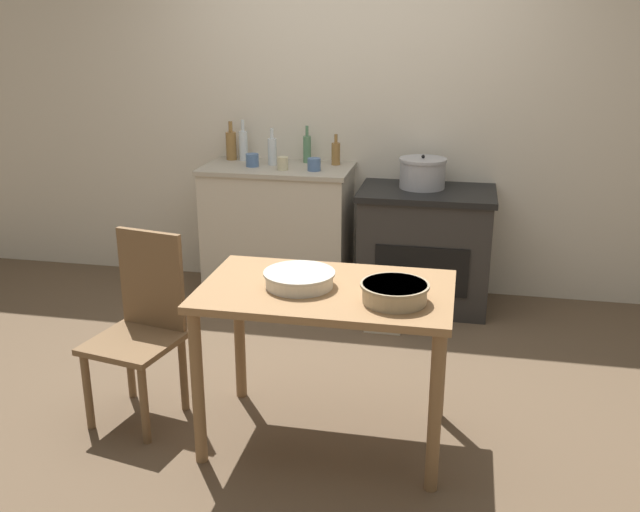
% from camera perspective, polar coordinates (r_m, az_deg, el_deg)
% --- Properties ---
extents(ground_plane, '(14.00, 14.00, 0.00)m').
position_cam_1_polar(ground_plane, '(4.02, -1.08, -9.91)').
color(ground_plane, brown).
extents(wall_back, '(8.00, 0.07, 2.55)m').
position_cam_1_polar(wall_back, '(5.13, 2.77, 11.37)').
color(wall_back, beige).
rests_on(wall_back, ground_plane).
extents(counter_cabinet, '(1.03, 0.58, 0.93)m').
position_cam_1_polar(counter_cabinet, '(5.10, -3.32, 2.05)').
color(counter_cabinet, beige).
rests_on(counter_cabinet, ground_plane).
extents(stove, '(0.91, 0.62, 0.82)m').
position_cam_1_polar(stove, '(4.95, 8.37, 0.65)').
color(stove, '#2D2B28').
rests_on(stove, ground_plane).
extents(work_table, '(1.13, 0.70, 0.77)m').
position_cam_1_polar(work_table, '(3.23, 0.50, -4.43)').
color(work_table, '#997047').
rests_on(work_table, ground_plane).
extents(chair, '(0.47, 0.47, 0.93)m').
position_cam_1_polar(chair, '(3.63, -14.08, -5.28)').
color(chair, brown).
rests_on(chair, ground_plane).
extents(flour_sack, '(0.23, 0.16, 0.30)m').
position_cam_1_polar(flour_sack, '(4.60, 5.13, -4.12)').
color(flour_sack, beige).
rests_on(flour_sack, ground_plane).
extents(stock_pot, '(0.32, 0.32, 0.22)m').
position_cam_1_polar(stock_pot, '(4.87, 8.20, 6.59)').
color(stock_pot, '#A8A8AD').
rests_on(stock_pot, stove).
extents(mixing_bowl_large, '(0.32, 0.32, 0.07)m').
position_cam_1_polar(mixing_bowl_large, '(3.19, -1.67, -1.77)').
color(mixing_bowl_large, silver).
rests_on(mixing_bowl_large, work_table).
extents(mixing_bowl_small, '(0.29, 0.29, 0.08)m').
position_cam_1_polar(mixing_bowl_small, '(3.03, 5.99, -2.86)').
color(mixing_bowl_small, tan).
rests_on(mixing_bowl_small, work_table).
extents(bottle_far_left, '(0.06, 0.06, 0.21)m').
position_cam_1_polar(bottle_far_left, '(5.02, 1.27, 8.24)').
color(bottle_far_left, olive).
rests_on(bottle_far_left, counter_cabinet).
extents(bottle_left, '(0.06, 0.06, 0.26)m').
position_cam_1_polar(bottle_left, '(5.03, -3.85, 8.39)').
color(bottle_left, silver).
rests_on(bottle_left, counter_cabinet).
extents(bottle_mid_left, '(0.08, 0.08, 0.28)m').
position_cam_1_polar(bottle_mid_left, '(5.24, -7.12, 8.81)').
color(bottle_mid_left, olive).
rests_on(bottle_mid_left, counter_cabinet).
extents(bottle_center_left, '(0.06, 0.06, 0.26)m').
position_cam_1_polar(bottle_center_left, '(5.10, -1.04, 8.60)').
color(bottle_center_left, '#517F5B').
rests_on(bottle_center_left, counter_cabinet).
extents(bottle_center, '(0.06, 0.06, 0.29)m').
position_cam_1_polar(bottle_center, '(5.20, -6.15, 8.84)').
color(bottle_center, silver).
rests_on(bottle_center, counter_cabinet).
extents(cup_center_right, '(0.09, 0.09, 0.09)m').
position_cam_1_polar(cup_center_right, '(4.99, -5.44, 7.64)').
color(cup_center_right, '#4C6B99').
rests_on(cup_center_right, counter_cabinet).
extents(cup_mid_right, '(0.09, 0.09, 0.09)m').
position_cam_1_polar(cup_mid_right, '(4.83, -0.48, 7.34)').
color(cup_mid_right, '#4C6B99').
rests_on(cup_mid_right, counter_cabinet).
extents(cup_right, '(0.07, 0.07, 0.09)m').
position_cam_1_polar(cup_right, '(4.86, -3.01, 7.41)').
color(cup_right, beige).
rests_on(cup_right, counter_cabinet).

